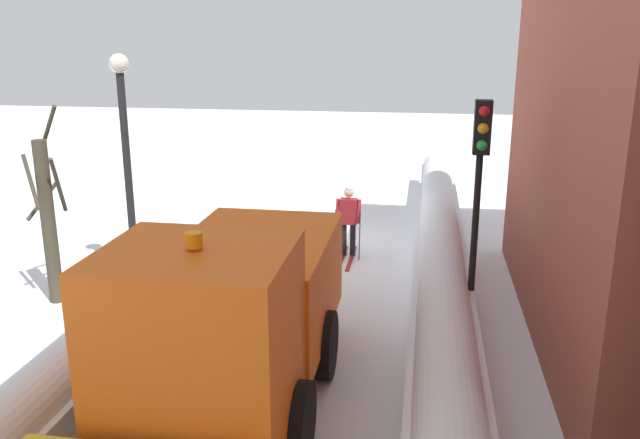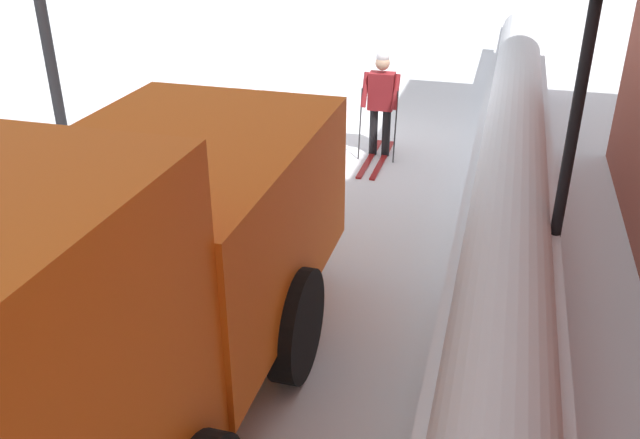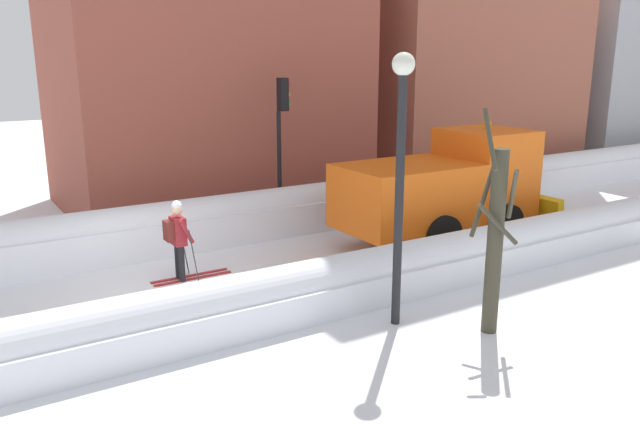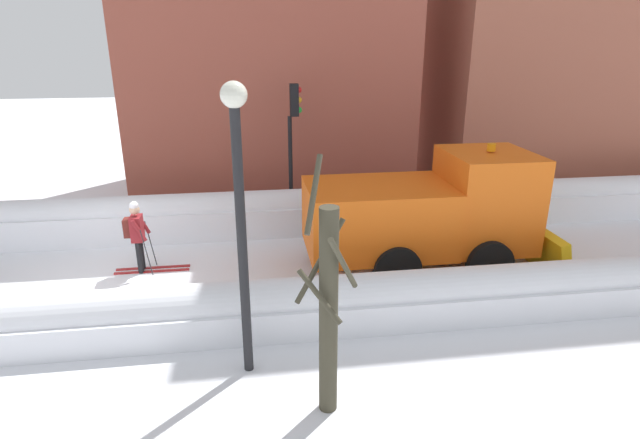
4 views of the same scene
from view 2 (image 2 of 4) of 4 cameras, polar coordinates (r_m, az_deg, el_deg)
name	(u,v)px [view 2 (image 2 of 4)]	position (r m, az deg, el deg)	size (l,w,h in m)	color
plow_truck	(109,285)	(5.49, -17.36, -5.25)	(3.20, 5.98, 3.12)	orange
skier	(381,99)	(11.56, 5.17, 10.10)	(0.62, 1.80, 1.81)	black
traffic_light_pole	(591,35)	(6.99, 21.86, 14.19)	(0.28, 0.42, 4.24)	black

